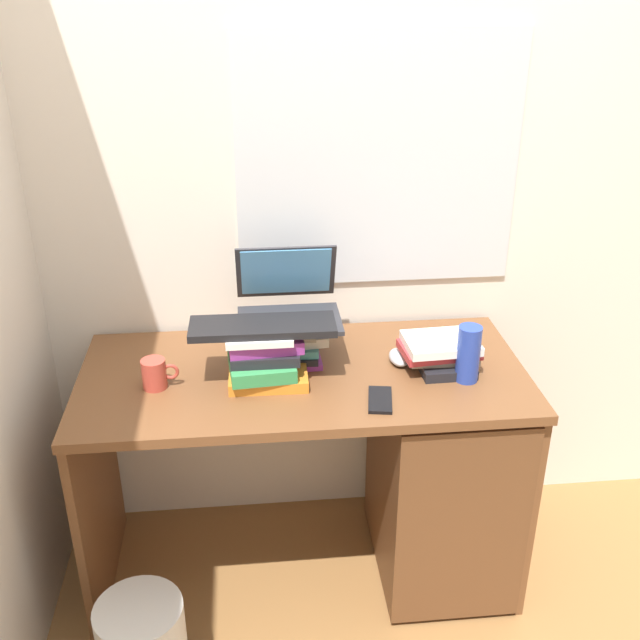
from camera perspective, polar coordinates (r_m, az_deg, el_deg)
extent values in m
plane|color=olive|center=(2.72, -1.13, -18.21)|extent=(6.00, 6.00, 0.00)
cube|color=silver|center=(2.39, -2.14, 11.51)|extent=(6.00, 0.05, 2.60)
cube|color=silver|center=(2.39, 4.52, 11.93)|extent=(0.90, 0.01, 0.80)
cube|color=brown|center=(2.26, -1.29, -4.31)|extent=(1.35, 0.63, 0.03)
cube|color=brown|center=(2.53, -16.72, -12.48)|extent=(0.02, 0.58, 0.74)
cube|color=brown|center=(2.60, 13.75, -10.80)|extent=(0.02, 0.58, 0.74)
cube|color=brown|center=(2.52, 9.26, -11.70)|extent=(0.40, 0.54, 0.70)
cube|color=#8C338C|center=(2.33, -2.25, -2.72)|extent=(0.18, 0.19, 0.02)
cube|color=black|center=(2.32, -2.45, -2.29)|extent=(0.20, 0.20, 0.02)
cube|color=teal|center=(2.30, -2.25, -1.89)|extent=(0.18, 0.16, 0.02)
cube|color=beige|center=(2.29, -2.45, -1.27)|extent=(0.24, 0.16, 0.03)
cube|color=gray|center=(2.27, -2.62, -0.61)|extent=(0.19, 0.15, 0.03)
cube|color=orange|center=(2.21, -3.99, -4.24)|extent=(0.23, 0.18, 0.03)
cube|color=#338C4C|center=(2.18, -4.51, -3.47)|extent=(0.20, 0.20, 0.04)
cube|color=black|center=(2.18, -4.29, -2.44)|extent=(0.20, 0.16, 0.03)
cube|color=#8C338C|center=(2.17, -4.26, -1.62)|extent=(0.22, 0.16, 0.04)
cube|color=white|center=(2.14, -4.71, -1.08)|extent=(0.19, 0.15, 0.02)
cube|color=black|center=(2.29, 9.52, -3.35)|extent=(0.16, 0.17, 0.03)
cube|color=gray|center=(2.29, 9.35, -2.70)|extent=(0.21, 0.13, 0.02)
cube|color=#B22D33|center=(2.28, 9.13, -2.23)|extent=(0.24, 0.16, 0.02)
cube|color=white|center=(2.26, 9.25, -1.75)|extent=(0.22, 0.17, 0.03)
cube|color=#2D2D33|center=(2.26, -2.36, -0.06)|extent=(0.31, 0.21, 0.01)
cube|color=#2D2D33|center=(2.35, -2.63, 3.72)|extent=(0.31, 0.08, 0.19)
cube|color=#59A5E5|center=(2.34, -2.63, 3.72)|extent=(0.28, 0.07, 0.17)
cube|color=black|center=(2.14, -4.43, -0.51)|extent=(0.42, 0.15, 0.02)
ellipsoid|color=#A5A8AD|center=(2.31, 6.07, -2.86)|extent=(0.06, 0.10, 0.04)
cylinder|color=#B23F33|center=(2.21, -12.61, -4.05)|extent=(0.07, 0.07, 0.09)
torus|color=#B23F33|center=(2.20, -11.39, -3.91)|extent=(0.05, 0.01, 0.05)
cylinder|color=#263FA5|center=(2.21, 11.30, -2.56)|extent=(0.07, 0.07, 0.17)
cube|color=black|center=(2.11, 4.63, -6.12)|extent=(0.09, 0.15, 0.01)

